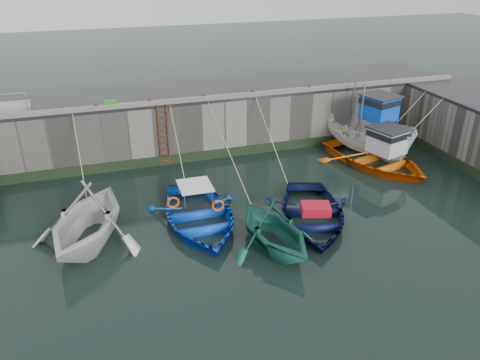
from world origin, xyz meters
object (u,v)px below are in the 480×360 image
object	(u,v)px
boat_far_white	(367,135)
bollard_c	(204,97)
bollard_b	(150,102)
boat_near_blacktrim	(273,247)
bollard_d	(253,93)
boat_near_white	(91,242)
bollard_a	(96,106)
boat_near_navy	(311,220)
boat_near_blue	(199,223)
boat_far_orange	(376,158)
ladder	(164,136)
fish_crate	(110,104)
bollard_e	(309,88)

from	to	relation	value
boat_far_white	bollard_c	distance (m)	9.00
bollard_b	boat_near_blacktrim	bearing A→B (deg)	-71.34
boat_near_blacktrim	bollard_d	world-z (taller)	bollard_d
boat_near_white	bollard_b	bearing A→B (deg)	85.38
bollard_a	boat_far_white	bearing A→B (deg)	-8.00
boat_near_navy	bollard_a	xyz separation A→B (m)	(-7.72, 7.61, 3.30)
boat_near_white	bollard_a	distance (m)	7.35
boat_near_blue	boat_near_white	bearing A→B (deg)	-178.11
boat_near_white	bollard_d	distance (m)	11.36
boat_far_orange	ladder	bearing A→B (deg)	145.76
fish_crate	bollard_a	size ratio (longest dim) A/B	2.09
boat_near_white	bollard_b	distance (m)	8.05
boat_near_blue	bollard_c	world-z (taller)	bollard_c
boat_near_blacktrim	boat_far_white	xyz separation A→B (m)	(8.17, 7.01, 1.01)
boat_near_white	bollard_b	size ratio (longest dim) A/B	18.22
boat_near_blue	ladder	bearing A→B (deg)	93.68
ladder	bollard_d	world-z (taller)	bollard_d
bollard_c	boat_near_navy	bearing A→B (deg)	-71.72
boat_far_orange	fish_crate	world-z (taller)	boat_far_orange
bollard_d	boat_near_blue	bearing A→B (deg)	-124.97
boat_far_white	bollard_e	size ratio (longest dim) A/B	23.47
boat_near_white	fish_crate	world-z (taller)	fish_crate
boat_far_white	bollard_b	distance (m)	11.58
bollard_a	bollard_c	distance (m)	5.20
bollard_a	bollard_d	bearing A→B (deg)	0.00
boat_far_orange	boat_near_blue	bearing A→B (deg)	179.24
ladder	bollard_e	bearing A→B (deg)	2.40
boat_near_blacktrim	boat_far_orange	world-z (taller)	boat_far_orange
bollard_e	boat_far_white	bearing A→B (deg)	-35.59
boat_far_orange	bollard_c	distance (m)	9.27
boat_near_blue	boat_near_navy	xyz separation A→B (m)	(4.40, -1.20, 0.00)
bollard_c	boat_far_white	bearing A→B (deg)	-12.77
boat_near_navy	bollard_c	xyz separation A→B (m)	(-2.52, 7.61, 3.30)
boat_near_blacktrim	boat_far_orange	size ratio (longest dim) A/B	0.59
boat_near_blue	bollard_d	distance (m)	8.49
boat_near_navy	bollard_e	size ratio (longest dim) A/B	19.22
boat_near_blacktrim	boat_near_navy	xyz separation A→B (m)	(2.20, 1.32, 0.00)
fish_crate	bollard_a	bearing A→B (deg)	-162.67
boat_far_orange	bollard_e	size ratio (longest dim) A/B	25.29
boat_far_white	bollard_a	size ratio (longest dim) A/B	23.47
boat_far_orange	boat_near_blacktrim	bearing A→B (deg)	-161.99
bollard_a	bollard_d	xyz separation A→B (m)	(7.80, 0.00, 0.00)
boat_near_blacktrim	boat_near_navy	bearing A→B (deg)	20.35
bollard_e	boat_near_white	bearing A→B (deg)	-151.38
boat_far_orange	bollard_d	xyz separation A→B (m)	(-5.45, 3.59, 2.90)
ladder	boat_near_blacktrim	distance (m)	9.10
boat_far_orange	bollard_d	distance (m)	7.14
boat_near_white	bollard_e	xyz separation A→B (m)	(11.91, 6.50, 3.30)
ladder	bollard_e	size ratio (longest dim) A/B	11.43
boat_far_white	bollard_c	xyz separation A→B (m)	(-8.49, 1.92, 2.29)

